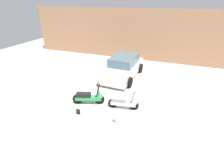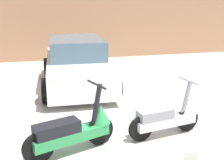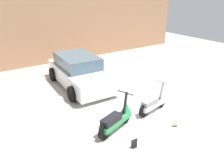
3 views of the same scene
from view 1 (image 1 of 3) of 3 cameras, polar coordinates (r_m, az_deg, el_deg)
The scene contains 7 objects.
ground_plane at distance 8.34m, azimuth -6.14°, elevation -10.70°, with size 28.00×28.00×0.00m, color beige.
wall_back at distance 15.16m, azimuth 8.24°, elevation 14.31°, with size 19.60×0.12×4.17m, color tan.
scooter_front_left at distance 8.84m, azimuth -7.26°, elevation -5.39°, with size 1.55×0.79×1.12m.
scooter_front_right at distance 8.43m, azimuth 4.14°, elevation -7.15°, with size 1.48×0.58×1.04m.
car_rear_left at distance 11.76m, azimuth 3.69°, elevation 4.18°, with size 2.14×4.19×1.40m.
placard_near_left_scooter at distance 8.33m, azimuth -10.99°, elevation -10.14°, with size 0.20×0.12×0.26m.
placard_near_right_scooter at distance 7.76m, azimuth 0.71°, elevation -12.59°, with size 0.20×0.17×0.26m.
Camera 1 is at (3.16, -6.00, 4.85)m, focal length 28.00 mm.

